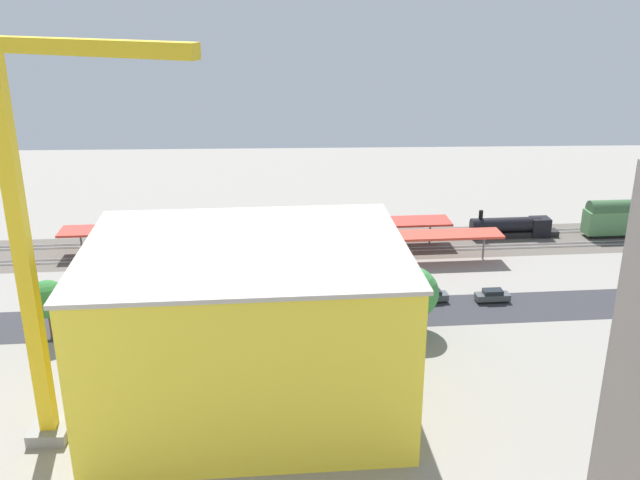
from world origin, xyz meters
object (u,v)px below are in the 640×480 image
at_px(parked_car_1, 431,296).
at_px(traffic_light, 398,301).
at_px(parked_car_2, 381,299).
at_px(construction_building, 248,329).
at_px(box_truck_1, 338,315).
at_px(freight_coach_far, 233,235).
at_px(parked_car_3, 326,297).
at_px(box_truck_0, 284,312).
at_px(street_tree_0, 240,295).
at_px(locomotive, 515,227).
at_px(parked_car_4, 263,299).
at_px(box_truck_2, 259,317).
at_px(street_tree_1, 413,293).
at_px(street_tree_2, 384,300).
at_px(street_tree_3, 47,299).
at_px(platform_canopy_far, 259,226).
at_px(parked_car_5, 211,300).
at_px(parked_car_0, 492,296).
at_px(platform_canopy_near, 339,238).
at_px(tower_crane, 32,225).

relative_size(parked_car_1, traffic_light, 0.74).
bearing_deg(parked_car_2, construction_building, 54.82).
relative_size(construction_building, box_truck_1, 3.39).
xyz_separation_m(freight_coach_far, parked_car_3, (-13.68, 18.21, -2.53)).
bearing_deg(box_truck_0, street_tree_0, 23.41).
height_order(locomotive, freight_coach_far, freight_coach_far).
height_order(construction_building, street_tree_0, construction_building).
bearing_deg(parked_car_4, box_truck_2, 88.82).
bearing_deg(locomotive, freight_coach_far, 8.05).
bearing_deg(freight_coach_far, street_tree_0, 96.42).
height_order(street_tree_1, street_tree_2, street_tree_1).
distance_m(construction_building, street_tree_1, 24.74).
bearing_deg(parked_car_4, street_tree_3, 18.11).
relative_size(platform_canopy_far, parked_car_2, 15.11).
bearing_deg(parked_car_5, freight_coach_far, -95.13).
bearing_deg(box_truck_0, street_tree_3, 4.90).
bearing_deg(box_truck_2, parked_car_0, -166.97).
relative_size(parked_car_0, street_tree_1, 0.57).
height_order(freight_coach_far, street_tree_1, street_tree_1).
distance_m(locomotive, street_tree_2, 42.87).
relative_size(parked_car_4, box_truck_0, 0.44).
relative_size(platform_canopy_near, parked_car_0, 10.76).
relative_size(construction_building, street_tree_0, 3.71).
xyz_separation_m(freight_coach_far, tower_crane, (12.36, 47.59, 18.28)).
height_order(locomotive, parked_car_5, locomotive).
bearing_deg(street_tree_1, locomotive, -124.51).
xyz_separation_m(construction_building, box_truck_0, (-3.19, -17.53, -6.81)).
bearing_deg(box_truck_0, parked_car_2, -157.12).
height_order(parked_car_2, street_tree_1, street_tree_1).
bearing_deg(parked_car_2, box_truck_1, 46.92).
bearing_deg(parked_car_2, platform_canopy_near, -71.31).
bearing_deg(street_tree_1, box_truck_2, -1.98).
relative_size(parked_car_0, street_tree_2, 0.71).
bearing_deg(box_truck_2, freight_coach_far, -78.82).
bearing_deg(traffic_light, box_truck_2, -3.41).
relative_size(freight_coach_far, street_tree_3, 2.52).
bearing_deg(parked_car_0, parked_car_5, -0.13).
bearing_deg(street_tree_1, parked_car_2, -69.76).
height_order(parked_car_4, street_tree_0, street_tree_0).
distance_m(parked_car_2, street_tree_2, 9.10).
relative_size(parked_car_2, parked_car_5, 0.89).
bearing_deg(construction_building, street_tree_3, -34.29).
bearing_deg(street_tree_3, street_tree_2, 179.46).
bearing_deg(locomotive, street_tree_0, 37.21).
height_order(parked_car_0, parked_car_4, parked_car_4).
relative_size(platform_canopy_far, box_truck_1, 7.03).
bearing_deg(box_truck_2, box_truck_0, -154.60).
bearing_deg(tower_crane, box_truck_1, -141.03).
bearing_deg(parked_car_0, box_truck_1, 18.13).
bearing_deg(locomotive, street_tree_3, 26.58).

